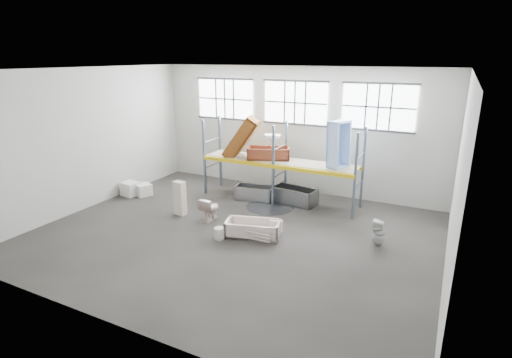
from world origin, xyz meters
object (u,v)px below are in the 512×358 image
Objects in this scene: bathtub_beige at (253,229)px; toilet_white at (379,233)px; blue_tub_upright at (339,145)px; cistern_tall at (180,198)px; steel_tub_left at (254,193)px; steel_tub_right at (295,195)px; rust_tub_flat at (268,153)px; bucket at (219,233)px; carton_near at (130,189)px; toilet_beige at (210,209)px.

toilet_white is (3.59, 1.11, 0.15)m from bathtub_beige.
toilet_white is 0.47× the size of blue_tub_upright.
steel_tub_left is at bearing 65.07° from cistern_tall.
steel_tub_right is at bearing 10.85° from steel_tub_left.
cistern_tall is 0.77× the size of rust_tub_flat.
rust_tub_flat is 4.38× the size of bucket.
carton_near is at bearing -156.95° from rust_tub_flat.
rust_tub_flat is (-1.13, 0.05, 1.52)m from steel_tub_right.
toilet_beige is 4.98m from blue_tub_upright.
steel_tub_right is 4.53× the size of bucket.
toilet_white is at bearing -0.53° from carton_near.
bathtub_beige is 1.05× the size of rust_tub_flat.
cistern_tall is 6.71m from toilet_white.
rust_tub_flat is 0.95× the size of blue_tub_upright.
steel_tub_left is at bearing -172.88° from blue_tub_upright.
steel_tub_left reaches higher than bucket.
blue_tub_upright is (3.54, 2.89, 2.00)m from toilet_beige.
steel_tub_right is 2.59× the size of carton_near.
steel_tub_left is 0.91× the size of rust_tub_flat.
bathtub_beige is 3.86m from rust_tub_flat.
bucket is (0.65, -3.66, -0.09)m from steel_tub_left.
steel_tub_right is at bearing 49.35° from cistern_tall.
toilet_beige is 5.52m from toilet_white.
bucket is at bearing -18.32° from cistern_tall.
toilet_beige is 2.19× the size of bucket.
steel_tub_left is at bearing 21.27° from carton_near.
blue_tub_upright is at bearing 48.60° from bathtub_beige.
bathtub_beige is at bearing -11.07° from carton_near.
bathtub_beige is at bearing -91.40° from steel_tub_right.
bathtub_beige is 2.62× the size of carton_near.
toilet_beige reaches higher than steel_tub_right.
rust_tub_flat is at bearing 62.26° from cistern_tall.
bucket is (0.22, -4.00, -1.64)m from rust_tub_flat.
steel_tub_right is at bearing -123.40° from toilet_beige.
steel_tub_right is 1.03× the size of rust_tub_flat.
bathtub_beige is at bearing -115.64° from blue_tub_upright.
steel_tub_right is 4.06m from bucket.
bucket is at bearing -157.85° from bathtub_beige.
steel_tub_right reaches higher than steel_tub_left.
bathtub_beige is 3.35m from steel_tub_left.
toilet_beige is 1.25× the size of carton_near.
steel_tub_left reaches higher than bathtub_beige.
bucket is at bearing -86.79° from rust_tub_flat.
blue_tub_upright is 5.22m from bucket.
toilet_white is (6.67, 0.68, -0.22)m from cistern_tall.
toilet_beige is 1.59m from bucket.
cistern_tall is 2.53m from bucket.
blue_tub_upright is (4.71, 2.98, 1.78)m from cistern_tall.
carton_near is (-9.72, 0.09, -0.12)m from toilet_white.
rust_tub_flat is (0.86, 2.85, 1.42)m from toilet_beige.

